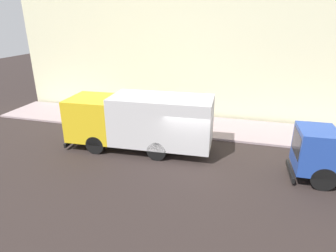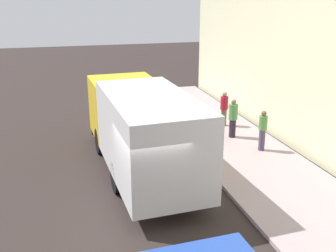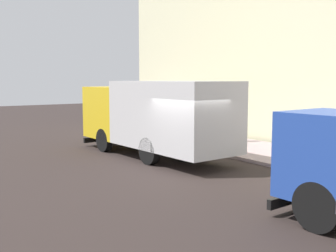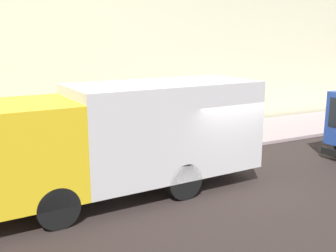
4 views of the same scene
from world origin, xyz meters
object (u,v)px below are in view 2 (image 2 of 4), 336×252
at_px(pedestrian_standing, 233,117).
at_px(pedestrian_third, 263,130).
at_px(traffic_cone_orange, 192,125).
at_px(large_utility_truck, 141,126).
at_px(pedestrian_walking, 224,108).

xyz_separation_m(pedestrian_standing, pedestrian_third, (0.49, -1.73, -0.02)).
relative_size(pedestrian_standing, traffic_cone_orange, 2.45).
xyz_separation_m(large_utility_truck, traffic_cone_orange, (2.99, 3.20, -1.26)).
xyz_separation_m(pedestrian_standing, traffic_cone_orange, (-1.51, 1.02, -0.54)).
relative_size(pedestrian_walking, pedestrian_standing, 0.96).
xyz_separation_m(pedestrian_walking, traffic_cone_orange, (-1.78, -0.57, -0.51)).
bearing_deg(traffic_cone_orange, pedestrian_third, -53.94).
height_order(large_utility_truck, pedestrian_walking, large_utility_truck).
bearing_deg(pedestrian_walking, pedestrian_standing, 57.05).
bearing_deg(large_utility_truck, traffic_cone_orange, 44.18).
height_order(large_utility_truck, traffic_cone_orange, large_utility_truck).
bearing_deg(large_utility_truck, pedestrian_walking, 35.60).
distance_m(pedestrian_standing, traffic_cone_orange, 1.90).
bearing_deg(pedestrian_walking, traffic_cone_orange, -5.56).
height_order(pedestrian_walking, pedestrian_standing, pedestrian_standing).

